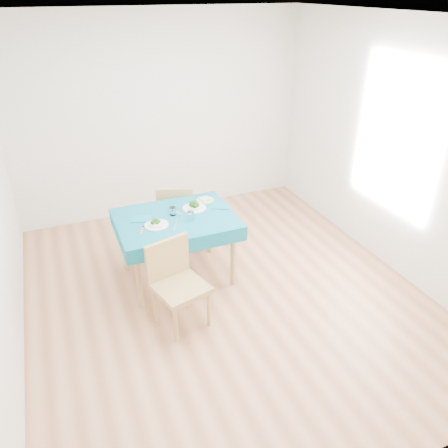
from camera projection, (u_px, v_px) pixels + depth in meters
name	position (u px, v px, depth m)	size (l,w,h in m)	color
room_shell	(224.00, 177.00, 4.05)	(4.02, 4.52, 2.73)	#915C3C
table	(177.00, 248.00, 4.79)	(1.23, 0.94, 0.76)	#0A586E
chair_near	(180.00, 275.00, 4.01)	(0.45, 0.50, 1.13)	#9C7D49
chair_far	(176.00, 206.00, 5.35)	(0.43, 0.47, 1.07)	#9C7D49
bowl_near	(156.00, 222.00, 4.43)	(0.24, 0.24, 0.07)	white
bowl_far	(194.00, 205.00, 4.77)	(0.26, 0.26, 0.08)	white
fork_near	(142.00, 231.00, 4.36)	(0.02, 0.18, 0.00)	silver
knife_near	(175.00, 226.00, 4.44)	(0.02, 0.22, 0.00)	silver
fork_far	(177.00, 212.00, 4.71)	(0.02, 0.19, 0.00)	silver
knife_far	(221.00, 208.00, 4.80)	(0.02, 0.20, 0.00)	silver
napkin_near	(142.00, 219.00, 4.56)	(0.21, 0.14, 0.01)	#0E6379
napkin_far	(221.00, 206.00, 4.83)	(0.20, 0.14, 0.01)	#0E6379
tumbler_center	(173.00, 211.00, 4.64)	(0.07, 0.07, 0.09)	white
tumbler_side	(191.00, 216.00, 4.53)	(0.07, 0.07, 0.09)	white
side_plate	(205.00, 200.00, 4.97)	(0.20, 0.20, 0.01)	#C4CC63
bread_slice	(205.00, 199.00, 4.96)	(0.11, 0.11, 0.02)	beige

